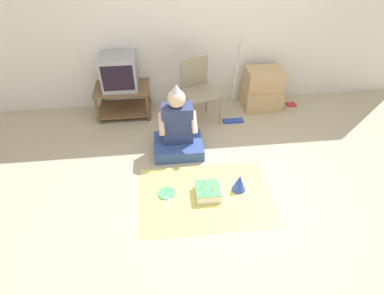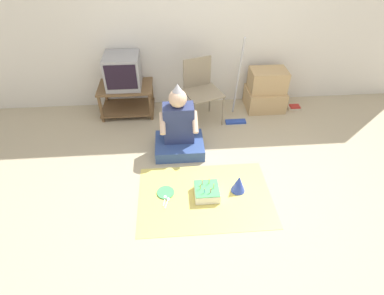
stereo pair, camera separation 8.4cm
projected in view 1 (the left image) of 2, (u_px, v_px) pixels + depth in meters
The scene contains 15 objects.
ground_plane at pixel (229, 192), 3.17m from camera, with size 16.00×16.00×0.00m, color tan.
wall_back at pixel (205, 13), 3.86m from camera, with size 6.40×0.06×2.55m.
tv_stand at pixel (124, 98), 4.19m from camera, with size 0.74×0.49×0.43m.
tv at pixel (119, 72), 3.95m from camera, with size 0.45×0.46×0.43m.
folding_chair at pixel (198, 86), 3.95m from camera, with size 0.56×0.55×0.85m.
cardboard_box_stack at pixel (262, 90), 4.34m from camera, with size 0.54×0.45×0.59m.
dust_mop at pixel (234, 98), 4.02m from camera, with size 0.28×0.30×1.18m.
book_pile at pixel (290, 106), 4.47m from camera, with size 0.18×0.11×0.05m.
person_seated at pixel (178, 131), 3.54m from camera, with size 0.58×0.48×0.88m.
party_cloth at pixel (206, 196), 3.12m from camera, with size 1.38×0.93×0.01m.
birthday_cake at pixel (208, 191), 3.10m from camera, with size 0.25×0.25×0.17m.
party_hat_blue at pixel (239, 182), 3.13m from camera, with size 0.15×0.15×0.20m.
paper_plate at pixel (167, 193), 3.14m from camera, with size 0.18×0.18×0.01m.
plastic_spoon_near at pixel (166, 199), 3.08m from camera, with size 0.04×0.14×0.01m.
plastic_spoon_far at pixel (169, 201), 3.06m from camera, with size 0.06×0.14×0.01m.
Camera 1 is at (-0.62, -2.10, 2.37)m, focal length 28.00 mm.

